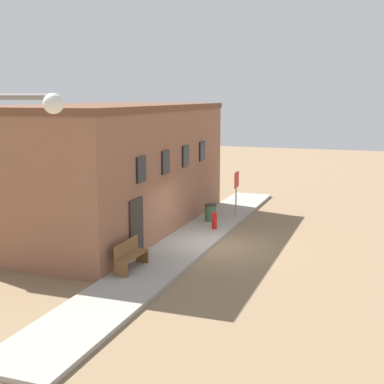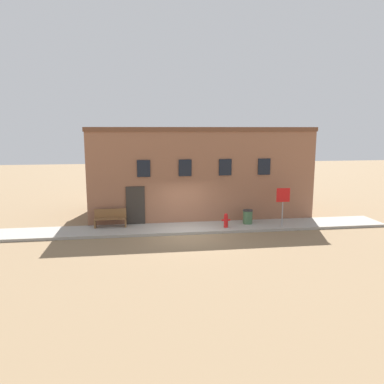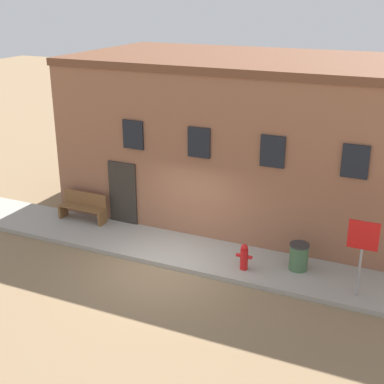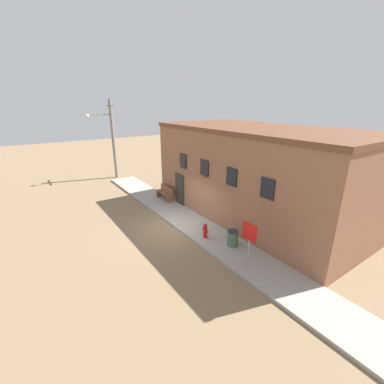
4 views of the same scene
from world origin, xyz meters
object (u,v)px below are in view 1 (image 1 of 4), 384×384
(bench, at_px, (130,255))
(trash_bin, at_px, (210,212))
(fire_hydrant, at_px, (214,220))
(stop_sign, at_px, (236,185))

(bench, distance_m, trash_bin, 7.37)
(fire_hydrant, relative_size, stop_sign, 0.37)
(stop_sign, distance_m, trash_bin, 2.11)
(stop_sign, xyz_separation_m, bench, (-9.03, 1.12, -0.97))
(trash_bin, bearing_deg, stop_sign, -24.00)
(fire_hydrant, xyz_separation_m, stop_sign, (3.03, -0.13, 1.06))
(trash_bin, bearing_deg, bench, 177.07)
(stop_sign, bearing_deg, bench, 172.92)
(stop_sign, relative_size, trash_bin, 2.67)
(stop_sign, relative_size, bench, 1.24)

